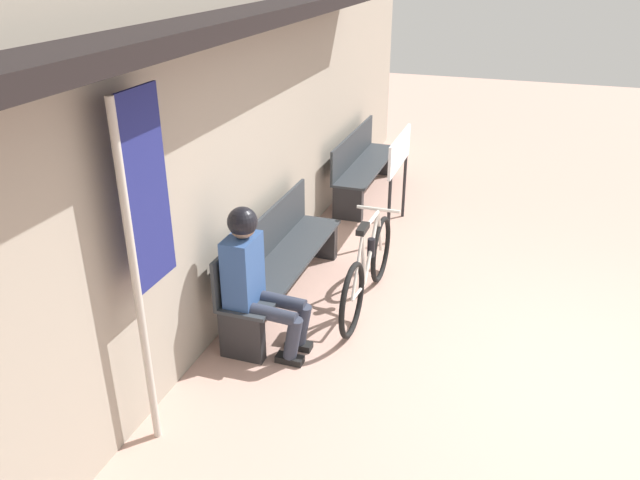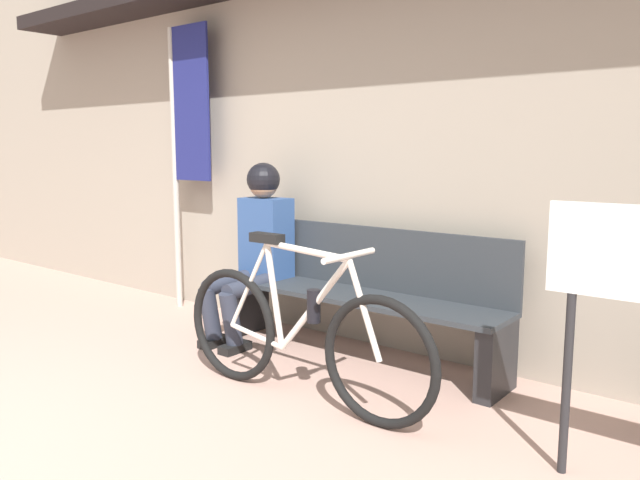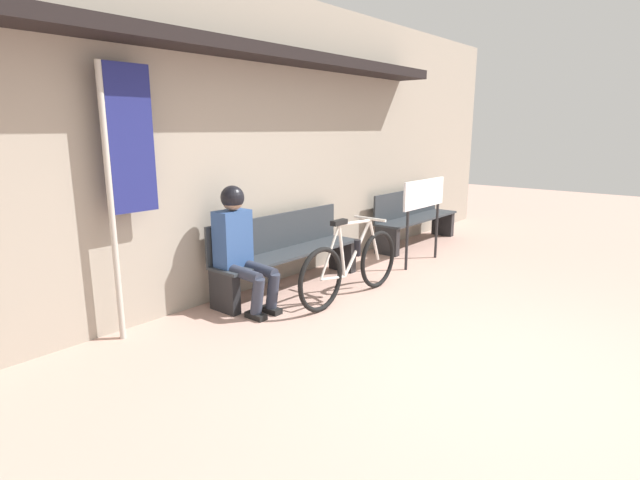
# 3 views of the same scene
# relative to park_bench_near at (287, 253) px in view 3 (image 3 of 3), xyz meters

# --- Properties ---
(ground_plane) EXTENTS (24.00, 24.00, 0.00)m
(ground_plane) POSITION_rel_park_bench_near_xyz_m (-0.56, -2.40, -0.40)
(ground_plane) COLOR tan
(storefront_wall) EXTENTS (12.00, 0.56, 3.20)m
(storefront_wall) POSITION_rel_park_bench_near_xyz_m (-0.56, 0.32, 1.26)
(storefront_wall) COLOR #9E9384
(storefront_wall) RESTS_ON ground_plane
(park_bench_near) EXTENTS (1.99, 0.42, 0.83)m
(park_bench_near) POSITION_rel_park_bench_near_xyz_m (0.00, 0.00, 0.00)
(park_bench_near) COLOR #2D3338
(park_bench_near) RESTS_ON ground_plane
(bicycle) EXTENTS (1.65, 0.40, 0.87)m
(bicycle) POSITION_rel_park_bench_near_xyz_m (0.16, -0.78, -0.04)
(bicycle) COLOR black
(bicycle) RESTS_ON ground_plane
(person_seated) EXTENTS (0.34, 0.64, 1.23)m
(person_seated) POSITION_rel_park_bench_near_xyz_m (-0.78, -0.12, 0.29)
(person_seated) COLOR #2D3342
(person_seated) RESTS_ON ground_plane
(park_bench_far) EXTENTS (1.83, 0.42, 0.83)m
(park_bench_far) POSITION_rel_park_bench_near_xyz_m (2.85, -0.00, -0.01)
(park_bench_far) COLOR #2D3338
(park_bench_far) RESTS_ON ground_plane
(banner_pole) EXTENTS (0.45, 0.05, 2.27)m
(banner_pole) POSITION_rel_park_bench_near_xyz_m (-1.78, 0.11, 1.07)
(banner_pole) COLOR #B7B2A8
(banner_pole) RESTS_ON ground_plane
(signboard) EXTENTS (1.00, 0.04, 1.12)m
(signboard) POSITION_rel_park_bench_near_xyz_m (1.89, -0.66, 0.45)
(signboard) COLOR #232326
(signboard) RESTS_ON ground_plane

